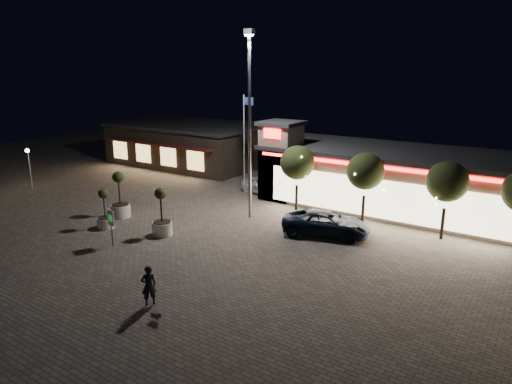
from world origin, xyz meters
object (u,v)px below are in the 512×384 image
Objects in this scene: planter_mid at (105,216)px; valet_sign at (111,221)px; pedestrian at (149,286)px; white_sedan at (263,186)px; pickup_truck at (326,223)px; planter_left at (120,203)px.

planter_mid is 3.39m from valet_sign.
valet_sign is at bearing -84.63° from pedestrian.
valet_sign is (-6.86, 3.63, 0.62)m from pedestrian.
valet_sign is at bearing -174.56° from white_sedan.
planter_mid is (-9.67, 5.38, -0.09)m from pedestrian.
planter_mid is (-12.33, -6.80, 0.07)m from pickup_truck.
valet_sign is (3.84, -3.84, 0.52)m from planter_left.
planter_mid is at bearing 172.66° from white_sedan.
planter_left is at bearing 92.88° from pickup_truck.
planter_left is at bearing -91.69° from pedestrian.
pedestrian is (5.77, -18.06, 0.20)m from white_sedan.
planter_left is at bearing 116.06° from planter_mid.
pickup_truck reaches higher than white_sedan.
pedestrian reaches higher than pickup_truck.
planter_mid reaches higher than pedestrian.
pickup_truck is 12.82m from valet_sign.
planter_mid reaches higher than white_sedan.
pickup_truck is 14.17m from planter_left.
valet_sign is (-1.08, -14.43, 0.82)m from white_sedan.
valet_sign is at bearing 115.40° from pickup_truck.
planter_left is at bearing 134.94° from valet_sign.
pickup_truck is at bearing 41.93° from valet_sign.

